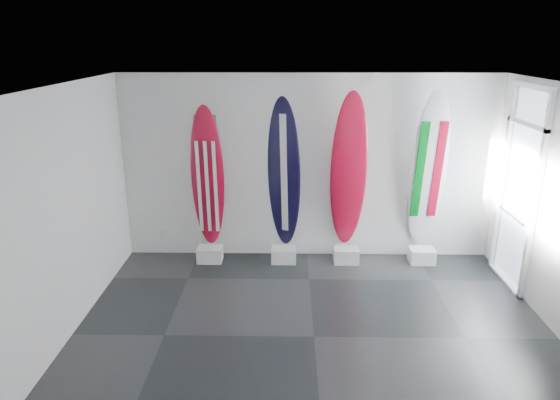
{
  "coord_description": "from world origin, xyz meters",
  "views": [
    {
      "loc": [
        -0.33,
        -5.37,
        3.51
      ],
      "look_at": [
        -0.44,
        1.4,
        1.32
      ],
      "focal_mm": 32.27,
      "sensor_mm": 36.0,
      "label": 1
    }
  ],
  "objects_px": {
    "surfboard_navy": "(284,174)",
    "surfboard_swiss": "(349,171)",
    "surfboard_italy": "(428,170)",
    "surfboard_usa": "(208,178)"
  },
  "relations": [
    {
      "from": "surfboard_navy",
      "to": "surfboard_italy",
      "type": "xyz_separation_m",
      "value": [
        2.25,
        0.0,
        0.07
      ]
    },
    {
      "from": "surfboard_usa",
      "to": "surfboard_swiss",
      "type": "bearing_deg",
      "value": 2.42
    },
    {
      "from": "surfboard_navy",
      "to": "surfboard_italy",
      "type": "height_order",
      "value": "surfboard_italy"
    },
    {
      "from": "surfboard_navy",
      "to": "surfboard_swiss",
      "type": "distance_m",
      "value": 1.02
    },
    {
      "from": "surfboard_usa",
      "to": "surfboard_italy",
      "type": "xyz_separation_m",
      "value": [
        3.46,
        0.0,
        0.13
      ]
    },
    {
      "from": "surfboard_usa",
      "to": "surfboard_navy",
      "type": "xyz_separation_m",
      "value": [
        1.21,
        0.0,
        0.06
      ]
    },
    {
      "from": "surfboard_usa",
      "to": "surfboard_italy",
      "type": "bearing_deg",
      "value": 2.42
    },
    {
      "from": "surfboard_italy",
      "to": "surfboard_navy",
      "type": "bearing_deg",
      "value": 177.38
    },
    {
      "from": "surfboard_usa",
      "to": "surfboard_navy",
      "type": "bearing_deg",
      "value": 2.42
    },
    {
      "from": "surfboard_navy",
      "to": "surfboard_swiss",
      "type": "height_order",
      "value": "surfboard_swiss"
    }
  ]
}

